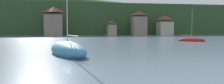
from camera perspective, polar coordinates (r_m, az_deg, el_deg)
name	(u,v)px	position (r m, az deg, el deg)	size (l,w,h in m)	color
wooded_hillside	(27,23)	(125.46, -20.57, 4.52)	(352.00, 53.03, 32.08)	#2D4C28
shore_building_west	(54,22)	(87.88, -14.42, 4.95)	(6.78, 6.25, 10.66)	gray
shore_building_westcentral	(112,28)	(88.29, -0.11, 3.47)	(3.31, 5.19, 5.62)	gray
shore_building_central	(139,24)	(90.53, 6.78, 4.60)	(5.72, 4.63, 9.38)	gray
shore_building_eastcentral	(165,25)	(94.70, 13.06, 4.08)	(5.71, 5.74, 7.99)	#BCB29E
sailboat_mid_3	(68,51)	(23.34, -11.07, -2.12)	(5.08, 8.62, 9.98)	teal
sailboat_far_8	(192,40)	(50.07, 19.31, 0.47)	(5.42, 4.08, 6.87)	red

